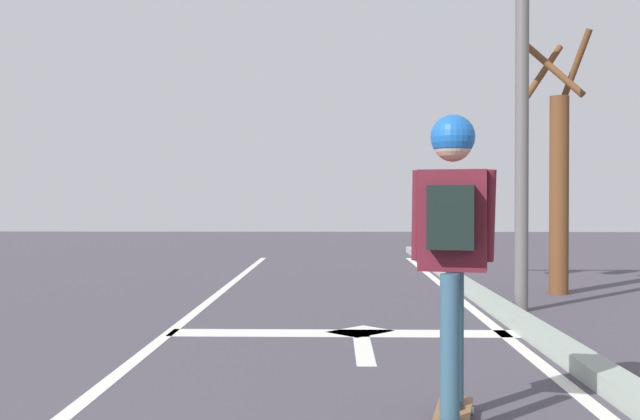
# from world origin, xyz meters

# --- Properties ---
(lane_line_center) EXTENTS (0.12, 20.00, 0.01)m
(lane_line_center) POSITION_xyz_m (-0.09, 6.00, 0.00)
(lane_line_center) COLOR silver
(lane_line_center) RESTS_ON ground
(lane_line_curbside) EXTENTS (0.12, 20.00, 0.01)m
(lane_line_curbside) POSITION_xyz_m (3.20, 6.00, 0.00)
(lane_line_curbside) COLOR silver
(lane_line_curbside) RESTS_ON ground
(stop_bar) EXTENTS (3.44, 0.40, 0.01)m
(stop_bar) POSITION_xyz_m (1.63, 6.54, 0.00)
(stop_bar) COLOR silver
(stop_bar) RESTS_ON ground
(lane_arrow_stem) EXTENTS (0.16, 1.40, 0.01)m
(lane_arrow_stem) POSITION_xyz_m (1.80, 5.79, 0.00)
(lane_arrow_stem) COLOR silver
(lane_arrow_stem) RESTS_ON ground
(lane_arrow_head) EXTENTS (0.71, 0.71, 0.01)m
(lane_arrow_head) POSITION_xyz_m (1.80, 6.64, 0.00)
(lane_arrow_head) COLOR silver
(lane_arrow_head) RESTS_ON ground
(curb_strip) EXTENTS (0.24, 24.00, 0.14)m
(curb_strip) POSITION_xyz_m (3.45, 6.00, 0.07)
(curb_strip) COLOR #95A297
(curb_strip) RESTS_ON ground
(skateboard) EXTENTS (0.38, 0.83, 0.07)m
(skateboard) POSITION_xyz_m (2.23, 3.56, 0.06)
(skateboard) COLOR brown
(skateboard) RESTS_ON ground
(skater) EXTENTS (0.47, 0.64, 1.73)m
(skater) POSITION_xyz_m (2.23, 3.55, 1.18)
(skater) COLOR #2F5267
(skater) RESTS_ON skateboard
(roadside_tree) EXTENTS (1.02, 1.08, 3.71)m
(roadside_tree) POSITION_xyz_m (4.67, 9.67, 1.62)
(roadside_tree) COLOR brown
(roadside_tree) RESTS_ON ground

